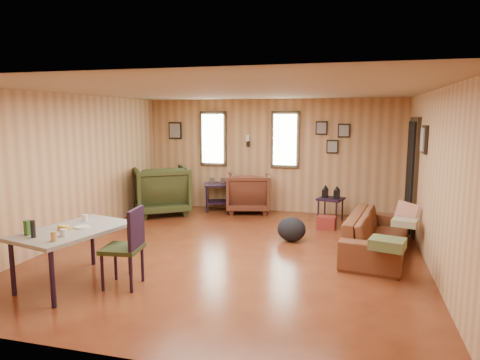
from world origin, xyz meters
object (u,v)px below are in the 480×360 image
object	(u,v)px
recliner_green	(161,188)
end_table	(218,192)
dining_table	(73,234)
sofa	(378,228)
side_table	(331,197)
recliner_brown	(248,190)

from	to	relation	value
recliner_green	end_table	world-z (taller)	recliner_green
dining_table	sofa	bearing A→B (deg)	44.59
end_table	side_table	size ratio (longest dim) A/B	1.01
sofa	end_table	xyz separation A→B (m)	(-3.22, 2.23, 0.00)
recliner_green	sofa	bearing A→B (deg)	125.52
side_table	end_table	bearing A→B (deg)	170.42
recliner_green	side_table	world-z (taller)	recliner_green
sofa	recliner_green	world-z (taller)	recliner_green
recliner_green	end_table	bearing A→B (deg)	177.65
recliner_brown	end_table	xyz separation A→B (m)	(-0.67, -0.03, -0.06)
sofa	recliner_brown	bearing A→B (deg)	57.27
recliner_green	side_table	size ratio (longest dim) A/B	1.55
recliner_green	side_table	distance (m)	3.48
sofa	end_table	bearing A→B (deg)	64.17
sofa	dining_table	world-z (taller)	dining_table
recliner_green	dining_table	world-z (taller)	recliner_green
end_table	dining_table	size ratio (longest dim) A/B	0.48
side_table	recliner_green	bearing A→B (deg)	-176.21
recliner_green	end_table	distance (m)	1.23
side_table	dining_table	distance (m)	4.92
recliner_brown	recliner_green	bearing A→B (deg)	7.64
end_table	side_table	xyz separation A→B (m)	(2.44, -0.41, 0.08)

